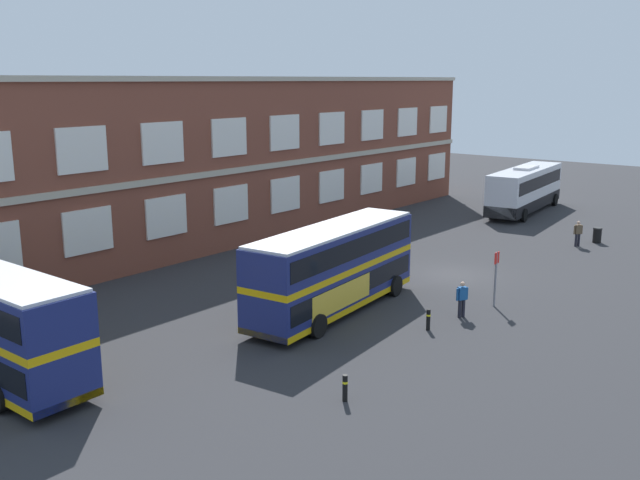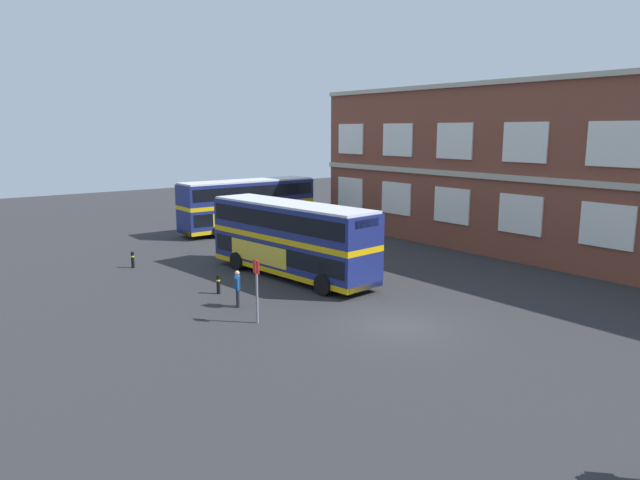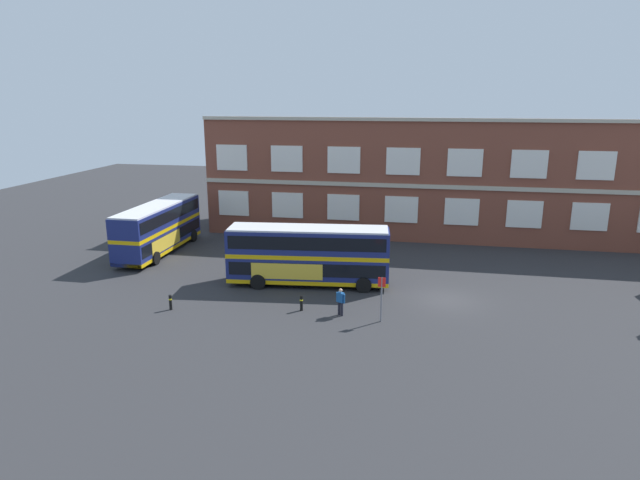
# 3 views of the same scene
# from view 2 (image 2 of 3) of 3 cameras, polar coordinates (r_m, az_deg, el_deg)

# --- Properties ---
(ground_plane) EXTENTS (120.00, 120.00, 0.00)m
(ground_plane) POSITION_cam_2_polar(r_m,az_deg,el_deg) (25.50, 10.81, -7.48)
(ground_plane) COLOR #2B2B2D
(double_decker_near) EXTENTS (2.87, 11.00, 4.07)m
(double_decker_near) POSITION_cam_2_polar(r_m,az_deg,el_deg) (45.82, -7.14, 3.52)
(double_decker_near) COLOR navy
(double_decker_near) RESTS_ON ground
(double_decker_middle) EXTENTS (11.20, 3.70, 4.07)m
(double_decker_middle) POSITION_cam_2_polar(r_m,az_deg,el_deg) (31.30, -2.88, 0.19)
(double_decker_middle) COLOR navy
(double_decker_middle) RESTS_ON ground
(waiting_passenger) EXTENTS (0.61, 0.40, 1.70)m
(waiting_passenger) POSITION_cam_2_polar(r_m,az_deg,el_deg) (26.41, -8.17, -4.64)
(waiting_passenger) COLOR black
(waiting_passenger) RESTS_ON ground
(bus_stand_flag) EXTENTS (0.44, 0.10, 2.70)m
(bus_stand_flag) POSITION_cam_2_polar(r_m,az_deg,el_deg) (23.95, -6.29, -4.46)
(bus_stand_flag) COLOR slate
(bus_stand_flag) RESTS_ON ground
(safety_bollard_west) EXTENTS (0.19, 0.19, 0.95)m
(safety_bollard_west) POSITION_cam_2_polar(r_m,az_deg,el_deg) (35.31, -18.06, -1.86)
(safety_bollard_west) COLOR black
(safety_bollard_west) RESTS_ON ground
(safety_bollard_east) EXTENTS (0.19, 0.19, 0.95)m
(safety_bollard_east) POSITION_cam_2_polar(r_m,az_deg,el_deg) (28.76, -10.04, -4.31)
(safety_bollard_east) COLOR black
(safety_bollard_east) RESTS_ON ground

